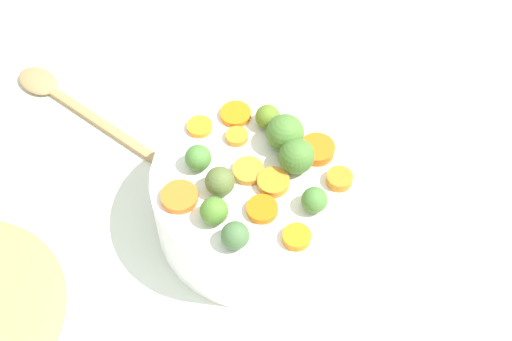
% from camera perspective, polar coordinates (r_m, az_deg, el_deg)
% --- Properties ---
extents(tabletop, '(2.40, 2.40, 0.02)m').
position_cam_1_polar(tabletop, '(0.90, 2.13, -2.36)').
color(tabletop, silver).
rests_on(tabletop, ground).
extents(serving_bowl_carrots, '(0.23, 0.23, 0.09)m').
position_cam_1_polar(serving_bowl_carrots, '(0.83, 0.00, -2.25)').
color(serving_bowl_carrots, white).
rests_on(serving_bowl_carrots, tabletop).
extents(carrot_slice_0, '(0.05, 0.05, 0.01)m').
position_cam_1_polar(carrot_slice_0, '(0.79, -0.60, -0.02)').
color(carrot_slice_0, orange).
rests_on(carrot_slice_0, serving_bowl_carrots).
extents(carrot_slice_1, '(0.04, 0.04, 0.01)m').
position_cam_1_polar(carrot_slice_1, '(0.79, 6.58, -0.67)').
color(carrot_slice_1, orange).
rests_on(carrot_slice_1, serving_bowl_carrots).
extents(carrot_slice_2, '(0.04, 0.04, 0.01)m').
position_cam_1_polar(carrot_slice_2, '(0.78, 1.36, -0.94)').
color(carrot_slice_2, orange).
rests_on(carrot_slice_2, serving_bowl_carrots).
extents(carrot_slice_3, '(0.04, 0.04, 0.01)m').
position_cam_1_polar(carrot_slice_3, '(0.82, -1.51, 2.69)').
color(carrot_slice_3, orange).
rests_on(carrot_slice_3, serving_bowl_carrots).
extents(carrot_slice_4, '(0.05, 0.05, 0.01)m').
position_cam_1_polar(carrot_slice_4, '(0.76, 0.49, -3.06)').
color(carrot_slice_4, orange).
rests_on(carrot_slice_4, serving_bowl_carrots).
extents(carrot_slice_5, '(0.03, 0.03, 0.01)m').
position_cam_1_polar(carrot_slice_5, '(0.83, -4.44, 3.45)').
color(carrot_slice_5, orange).
rests_on(carrot_slice_5, serving_bowl_carrots).
extents(carrot_slice_6, '(0.05, 0.05, 0.01)m').
position_cam_1_polar(carrot_slice_6, '(0.81, 4.81, 1.65)').
color(carrot_slice_6, orange).
rests_on(carrot_slice_6, serving_bowl_carrots).
extents(carrot_slice_7, '(0.04, 0.04, 0.01)m').
position_cam_1_polar(carrot_slice_7, '(0.84, -1.61, 4.45)').
color(carrot_slice_7, orange).
rests_on(carrot_slice_7, serving_bowl_carrots).
extents(carrot_slice_8, '(0.03, 0.03, 0.01)m').
position_cam_1_polar(carrot_slice_8, '(0.75, 3.21, -5.24)').
color(carrot_slice_8, orange).
rests_on(carrot_slice_8, serving_bowl_carrots).
extents(carrot_slice_9, '(0.04, 0.04, 0.01)m').
position_cam_1_polar(carrot_slice_9, '(0.78, -6.03, -2.07)').
color(carrot_slice_9, orange).
rests_on(carrot_slice_9, serving_bowl_carrots).
extents(brussels_sprout_0, '(0.03, 0.03, 0.03)m').
position_cam_1_polar(brussels_sprout_0, '(0.75, -3.31, -3.19)').
color(brussels_sprout_0, '#51822D').
rests_on(brussels_sprout_0, serving_bowl_carrots).
extents(brussels_sprout_1, '(0.03, 0.03, 0.03)m').
position_cam_1_polar(brussels_sprout_1, '(0.83, 0.92, 4.23)').
color(brussels_sprout_1, olive).
rests_on(brussels_sprout_1, serving_bowl_carrots).
extents(brussels_sprout_2, '(0.04, 0.04, 0.04)m').
position_cam_1_polar(brussels_sprout_2, '(0.78, 3.20, 1.13)').
color(brussels_sprout_2, '#497930').
rests_on(brussels_sprout_2, serving_bowl_carrots).
extents(brussels_sprout_3, '(0.03, 0.03, 0.03)m').
position_cam_1_polar(brussels_sprout_3, '(0.77, -2.85, -0.86)').
color(brussels_sprout_3, '#5A6D35').
rests_on(brussels_sprout_3, serving_bowl_carrots).
extents(brussels_sprout_4, '(0.03, 0.03, 0.03)m').
position_cam_1_polar(brussels_sprout_4, '(0.76, 4.61, -2.32)').
color(brussels_sprout_4, '#4A7F36').
rests_on(brussels_sprout_4, serving_bowl_carrots).
extents(brussels_sprout_5, '(0.03, 0.03, 0.03)m').
position_cam_1_polar(brussels_sprout_5, '(0.73, -1.65, -5.12)').
color(brussels_sprout_5, '#486F3F').
rests_on(brussels_sprout_5, serving_bowl_carrots).
extents(brussels_sprout_6, '(0.04, 0.04, 0.04)m').
position_cam_1_polar(brussels_sprout_6, '(0.80, 2.55, 3.00)').
color(brussels_sprout_6, '#4D7D32').
rests_on(brussels_sprout_6, serving_bowl_carrots).
extents(brussels_sprout_7, '(0.03, 0.03, 0.03)m').
position_cam_1_polar(brussels_sprout_7, '(0.79, -4.56, 1.00)').
color(brussels_sprout_7, '#4D8639').
rests_on(brussels_sprout_7, serving_bowl_carrots).
extents(wooden_spoon, '(0.20, 0.20, 0.01)m').
position_cam_1_polar(wooden_spoon, '(1.01, -15.02, 5.61)').
color(wooden_spoon, tan).
rests_on(wooden_spoon, tabletop).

